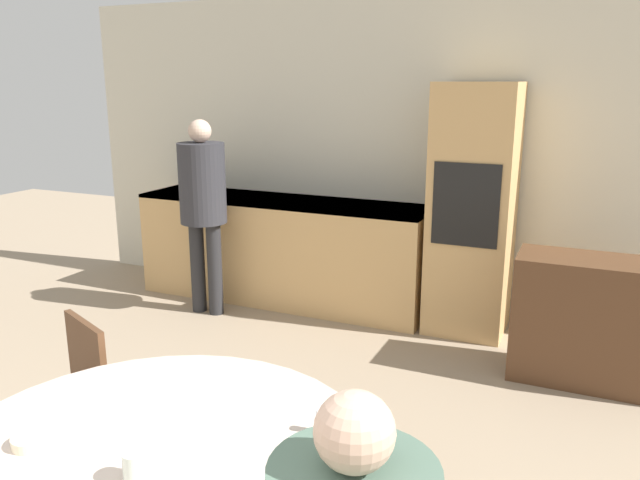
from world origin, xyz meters
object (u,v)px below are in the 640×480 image
object	(u,v)px
sideboard	(592,321)
chair_far_left	(69,401)
person_standing	(203,197)
cup	(136,466)
bowl_centre	(33,440)
oven_unit	(473,211)

from	to	relation	value
sideboard	chair_far_left	distance (m)	3.11
person_standing	sideboard	bearing A→B (deg)	-0.82
sideboard	chair_far_left	bearing A→B (deg)	-134.10
sideboard	chair_far_left	xyz separation A→B (m)	(-2.16, -2.23, 0.07)
sideboard	chair_far_left	world-z (taller)	chair_far_left
cup	bowl_centre	xyz separation A→B (m)	(-0.44, 0.01, -0.03)
person_standing	bowl_centre	xyz separation A→B (m)	(1.29, -2.88, -0.23)
oven_unit	chair_far_left	xyz separation A→B (m)	(-1.26, -2.81, -0.47)
oven_unit	chair_far_left	bearing A→B (deg)	-114.23
sideboard	cup	world-z (taller)	cup
sideboard	bowl_centre	bearing A→B (deg)	-120.48
chair_far_left	cup	bearing A→B (deg)	-9.92
chair_far_left	bowl_centre	size ratio (longest dim) A/B	6.32
chair_far_left	cup	xyz separation A→B (m)	(0.93, -0.62, 0.31)
chair_far_left	person_standing	size ratio (longest dim) A/B	0.53
person_standing	bowl_centre	distance (m)	3.16
oven_unit	person_standing	xyz separation A→B (m)	(-2.06, -0.54, 0.04)
chair_far_left	bowl_centre	distance (m)	0.83
chair_far_left	sideboard	bearing A→B (deg)	69.53
person_standing	bowl_centre	bearing A→B (deg)	-65.81
person_standing	oven_unit	bearing A→B (deg)	14.57
person_standing	cup	xyz separation A→B (m)	(1.73, -2.89, -0.20)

